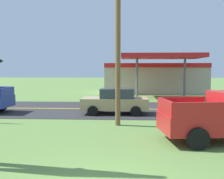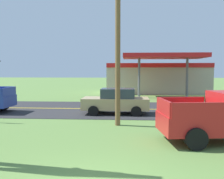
# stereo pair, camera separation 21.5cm
# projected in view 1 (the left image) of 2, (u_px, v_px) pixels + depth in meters

# --- Properties ---
(road_asphalt) EXTENTS (140.00, 8.00, 0.02)m
(road_asphalt) POSITION_uv_depth(u_px,v_px,m) (116.00, 109.00, 18.50)
(road_asphalt) COLOR #2B2B2D
(road_asphalt) RESTS_ON ground
(road_centre_line) EXTENTS (126.00, 0.20, 0.01)m
(road_centre_line) POSITION_uv_depth(u_px,v_px,m) (116.00, 109.00, 18.50)
(road_centre_line) COLOR gold
(road_centre_line) RESTS_ON road_asphalt
(utility_pole) EXTENTS (2.07, 0.26, 9.57)m
(utility_pole) POSITION_uv_depth(u_px,v_px,m) (118.00, 23.00, 12.75)
(utility_pole) COLOR brown
(utility_pole) RESTS_ON ground
(gas_station) EXTENTS (12.00, 11.50, 4.40)m
(gas_station) POSITION_uv_depth(u_px,v_px,m) (154.00, 77.00, 31.70)
(gas_station) COLOR beige
(gas_station) RESTS_ON ground
(car_tan_near_lane) EXTENTS (4.20, 2.00, 1.64)m
(car_tan_near_lane) POSITION_uv_depth(u_px,v_px,m) (115.00, 101.00, 16.44)
(car_tan_near_lane) COLOR tan
(car_tan_near_lane) RESTS_ON ground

